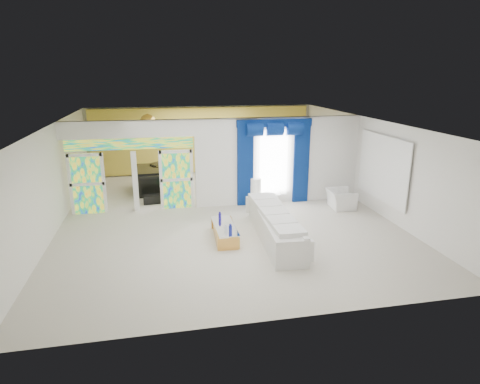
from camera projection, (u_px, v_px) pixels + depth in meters
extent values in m
plane|color=#B7AF9E|center=(224.00, 215.00, 13.30)|extent=(12.00, 12.00, 0.00)
cube|color=white|center=(280.00, 160.00, 14.22)|extent=(5.70, 0.18, 3.00)
cube|color=white|center=(129.00, 129.00, 12.93)|extent=(4.30, 0.18, 0.55)
cube|color=#994C3F|center=(87.00, 184.00, 13.14)|extent=(0.95, 0.04, 2.00)
cube|color=#994C3F|center=(177.00, 180.00, 13.69)|extent=(0.95, 0.04, 2.00)
cube|color=#994C3F|center=(130.00, 144.00, 13.06)|extent=(4.00, 0.05, 0.35)
cube|color=white|center=(273.00, 163.00, 14.09)|extent=(1.00, 0.02, 2.30)
cube|color=#031344|center=(245.00, 166.00, 13.89)|extent=(0.55, 0.10, 2.80)
cube|color=#031344|center=(301.00, 163.00, 14.27)|extent=(0.55, 0.10, 2.80)
cube|color=#031344|center=(275.00, 123.00, 13.68)|extent=(2.60, 0.12, 0.25)
cube|color=white|center=(383.00, 168.00, 12.86)|extent=(0.04, 2.70, 1.90)
cube|color=gold|center=(202.00, 140.00, 18.42)|extent=(9.70, 0.12, 2.90)
cube|color=silver|center=(275.00, 227.00, 11.28)|extent=(1.03, 3.84, 0.72)
cube|color=gold|center=(225.00, 232.00, 11.36)|extent=(0.64, 1.68, 0.37)
cube|color=white|center=(264.00, 199.00, 14.29)|extent=(1.13, 0.43, 0.37)
cylinder|color=white|center=(256.00, 187.00, 14.10)|extent=(0.36, 0.36, 0.58)
imported|color=silver|center=(341.00, 199.00, 13.88)|extent=(0.89, 1.01, 0.62)
cube|color=black|center=(155.00, 179.00, 15.86)|extent=(1.53, 1.92, 0.91)
cube|color=black|center=(156.00, 199.00, 14.45)|extent=(0.92, 0.42, 0.30)
cube|color=tan|center=(89.00, 181.00, 15.66)|extent=(0.68, 0.64, 0.85)
sphere|color=gold|center=(148.00, 122.00, 15.31)|extent=(0.60, 0.60, 0.60)
cylinder|color=white|center=(226.00, 228.00, 10.98)|extent=(0.10, 0.10, 0.12)
cylinder|color=navy|center=(220.00, 217.00, 11.76)|extent=(0.08, 0.08, 0.19)
cylinder|color=navy|center=(230.00, 230.00, 10.72)|extent=(0.09, 0.09, 0.23)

